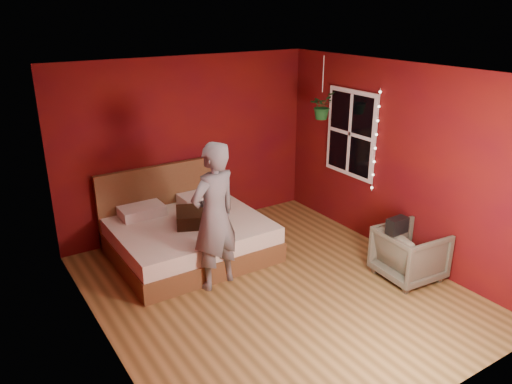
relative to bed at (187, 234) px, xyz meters
The scene contains 10 objects.
floor 1.54m from the bed, 72.28° to the right, with size 4.50×4.50×0.00m, color olive.
room_walls 2.06m from the bed, 72.28° to the right, with size 4.04×4.54×2.62m.
window 2.77m from the bed, 12.59° to the right, with size 0.05×0.97×1.27m.
fairy_lights 2.89m from the bed, 23.96° to the right, with size 0.04×0.04×1.45m.
bed is the anchor object (origin of this frame).
person 1.13m from the bed, 93.95° to the right, with size 0.67×0.44×1.82m, color slate.
armchair 2.95m from the bed, 45.77° to the right, with size 0.72×0.74×0.67m, color #5C5C49.
handbag 2.80m from the bed, 48.95° to the right, with size 0.27×0.14×0.19m, color black.
throw_pillow 0.35m from the bed, 66.56° to the right, with size 0.52×0.52×0.18m, color #301D10.
hanging_plant 2.64m from the bed, ahead, with size 0.44×0.42×0.89m.
Camera 1 is at (-3.04, -4.31, 3.26)m, focal length 35.00 mm.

